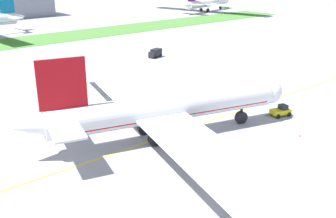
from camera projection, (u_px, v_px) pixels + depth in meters
ground_plane at (182, 127)px, 78.57m from camera, size 600.00×600.00×0.00m
apron_taxi_line at (185, 129)px, 77.78m from camera, size 280.00×0.36×0.01m
airliner_foreground at (163, 109)px, 72.31m from camera, size 50.17×81.17×16.29m
pushback_tug at (281, 111)px, 84.26m from camera, size 5.96×3.50×2.29m
ground_crew_wingwalker_port at (153, 122)px, 78.76m from camera, size 0.27×0.58×1.64m
traffic_cone_port_wing at (300, 135)px, 74.52m from camera, size 0.36×0.36×0.58m
service_truck_baggage_loader at (155, 53)px, 134.95m from camera, size 5.30×3.69×2.74m
parked_airliner_far_outer at (207, 3)px, 254.33m from camera, size 50.73×82.58×15.35m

